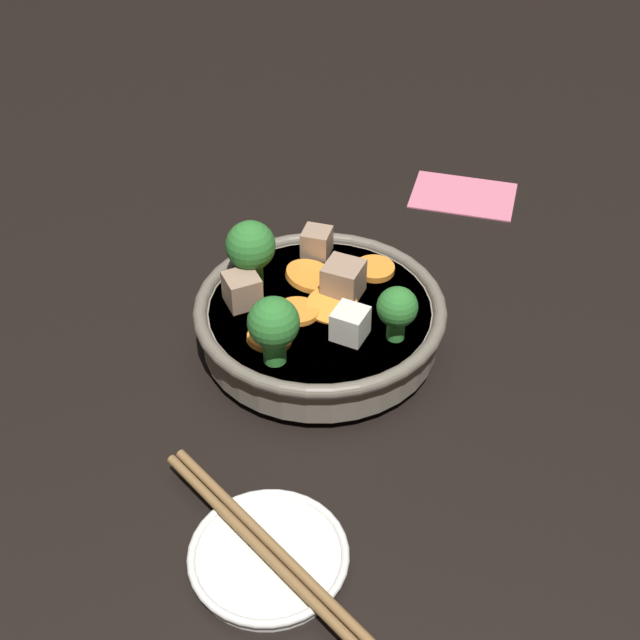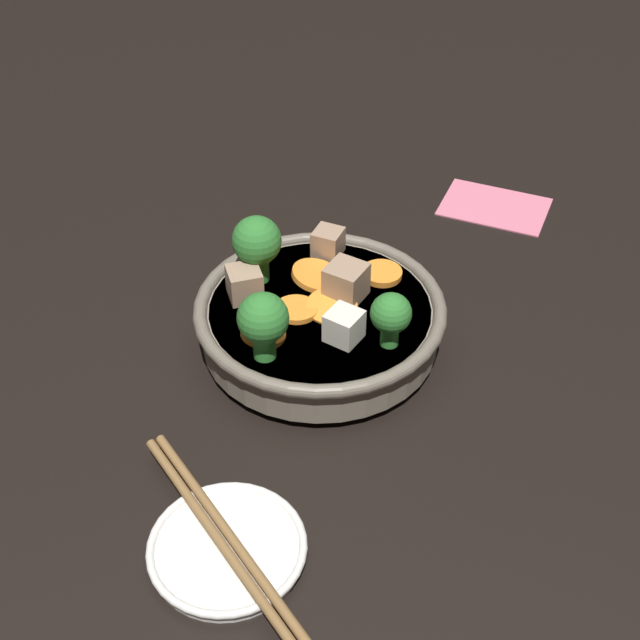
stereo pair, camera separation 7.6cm
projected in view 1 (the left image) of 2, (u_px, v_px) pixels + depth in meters
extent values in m
plane|color=black|center=(320.00, 347.00, 0.78)|extent=(3.00, 3.00, 0.00)
cylinder|color=slate|center=(320.00, 343.00, 0.78)|extent=(0.11, 0.11, 0.01)
cylinder|color=slate|center=(320.00, 323.00, 0.76)|extent=(0.20, 0.20, 0.04)
torus|color=#685F52|center=(320.00, 307.00, 0.75)|extent=(0.21, 0.21, 0.01)
cylinder|color=brown|center=(320.00, 316.00, 0.76)|extent=(0.19, 0.19, 0.02)
cylinder|color=orange|center=(269.00, 339.00, 0.72)|extent=(0.05, 0.05, 0.01)
cylinder|color=orange|center=(311.00, 276.00, 0.78)|extent=(0.06, 0.06, 0.02)
cylinder|color=orange|center=(332.00, 307.00, 0.75)|extent=(0.05, 0.06, 0.01)
cylinder|color=orange|center=(375.00, 269.00, 0.79)|extent=(0.04, 0.04, 0.01)
cylinder|color=orange|center=(297.00, 311.00, 0.74)|extent=(0.04, 0.04, 0.01)
cylinder|color=green|center=(275.00, 348.00, 0.69)|extent=(0.02, 0.02, 0.02)
sphere|color=#2D752D|center=(273.00, 322.00, 0.68)|extent=(0.04, 0.04, 0.04)
cylinder|color=green|center=(396.00, 328.00, 0.72)|extent=(0.01, 0.01, 0.02)
sphere|color=#2D752D|center=(397.00, 307.00, 0.70)|extent=(0.03, 0.03, 0.03)
cylinder|color=green|center=(252.00, 272.00, 0.77)|extent=(0.02, 0.02, 0.03)
sphere|color=#2D752D|center=(251.00, 246.00, 0.75)|extent=(0.04, 0.04, 0.04)
cube|color=#9E7F66|center=(242.00, 289.00, 0.75)|extent=(0.04, 0.04, 0.03)
cube|color=#9E7F66|center=(343.00, 280.00, 0.76)|extent=(0.04, 0.04, 0.03)
cube|color=silver|center=(350.00, 324.00, 0.72)|extent=(0.03, 0.03, 0.03)
cube|color=#9E7F66|center=(317.00, 242.00, 0.80)|extent=(0.03, 0.03, 0.02)
cylinder|color=white|center=(269.00, 559.00, 0.61)|extent=(0.10, 0.10, 0.01)
torus|color=white|center=(268.00, 554.00, 0.60)|extent=(0.11, 0.11, 0.01)
cube|color=#D16B84|center=(463.00, 195.00, 0.97)|extent=(0.12, 0.09, 0.00)
cylinder|color=olive|center=(263.00, 552.00, 0.60)|extent=(0.17, 0.15, 0.01)
cylinder|color=olive|center=(273.00, 545.00, 0.60)|extent=(0.17, 0.15, 0.01)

